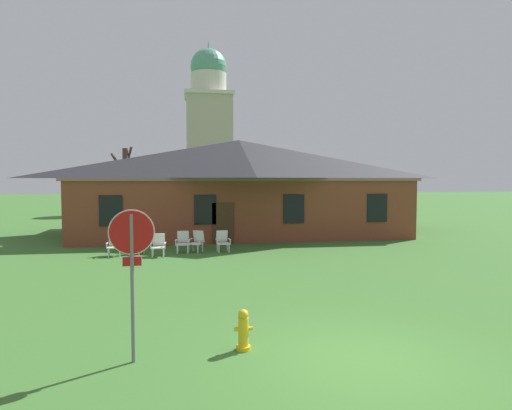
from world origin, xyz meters
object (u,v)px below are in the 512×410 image
lawn_chair_near_door (138,243)px  lawn_chair_middle (183,241)px  lawn_chair_far_side (223,241)px  lawn_chair_right_end (197,241)px  lawn_chair_by_porch (115,244)px  lawn_chair_left_end (158,245)px  stop_sign (132,254)px  fire_hydrant (243,331)px

lawn_chair_near_door → lawn_chair_middle: size_ratio=1.00×
lawn_chair_near_door → lawn_chair_far_side: same height
lawn_chair_right_end → lawn_chair_by_porch: bearing=-171.4°
lawn_chair_left_end → lawn_chair_middle: bearing=39.7°
stop_sign → lawn_chair_by_porch: 11.77m
lawn_chair_near_door → fire_hydrant: 11.92m
lawn_chair_by_porch → lawn_chair_far_side: (4.67, 0.42, 0.00)m
lawn_chair_left_end → lawn_chair_right_end: (1.64, 0.90, 0.00)m
lawn_chair_near_door → lawn_chair_middle: 1.95m
lawn_chair_left_end → lawn_chair_far_side: size_ratio=1.00×
lawn_chair_by_porch → lawn_chair_far_side: size_ratio=1.00×
lawn_chair_by_porch → lawn_chair_left_end: size_ratio=1.00×
lawn_chair_middle → lawn_chair_right_end: size_ratio=1.00×
lawn_chair_by_porch → fire_hydrant: size_ratio=1.21×
lawn_chair_near_door → lawn_chair_right_end: bearing=6.0°
stop_sign → lawn_chair_middle: 12.06m
lawn_chair_far_side → fire_hydrant: bearing=-92.5°
lawn_chair_left_end → lawn_chair_right_end: bearing=28.9°
lawn_chair_right_end → fire_hydrant: bearing=-86.8°
stop_sign → lawn_chair_right_end: (1.36, 12.01, -1.45)m
lawn_chair_right_end → lawn_chair_left_end: bearing=-151.1°
lawn_chair_right_end → fire_hydrant: 11.76m
lawn_chair_left_end → lawn_chair_by_porch: bearing=168.6°
lawn_chair_middle → lawn_chair_near_door: bearing=-173.7°
lawn_chair_near_door → lawn_chair_left_end: bearing=-34.6°
lawn_chair_near_door → lawn_chair_far_side: bearing=2.5°
stop_sign → lawn_chair_left_end: size_ratio=2.87×
lawn_chair_left_end → stop_sign: bearing=-88.5°
stop_sign → lawn_chair_middle: bearing=86.5°
fire_hydrant → lawn_chair_right_end: bearing=93.2°
stop_sign → lawn_chair_near_door: stop_sign is taller
lawn_chair_far_side → fire_hydrant: size_ratio=1.21×
lawn_chair_near_door → fire_hydrant: size_ratio=1.21×
stop_sign → lawn_chair_left_end: bearing=91.5°
lawn_chair_by_porch → lawn_chair_near_door: same height
lawn_chair_right_end → lawn_chair_far_side: same height
lawn_chair_near_door → lawn_chair_middle: bearing=6.3°
stop_sign → fire_hydrant: size_ratio=3.48×
lawn_chair_left_end → lawn_chair_right_end: same height
lawn_chair_left_end → lawn_chair_far_side: 2.91m
stop_sign → lawn_chair_far_side: 12.25m
lawn_chair_right_end → lawn_chair_far_side: size_ratio=1.00×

